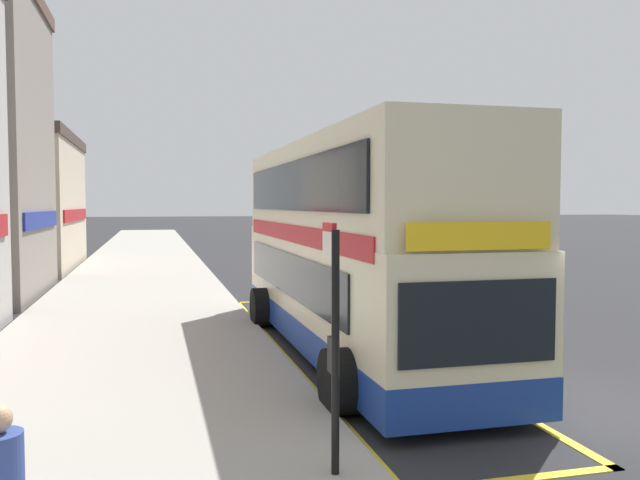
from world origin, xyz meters
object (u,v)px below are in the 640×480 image
Objects in this scene: double_decker_bus at (350,254)px; bus_stop_sign at (334,327)px; parked_car_silver_kerbside at (282,230)px; parked_car_silver_far at (294,233)px.

bus_stop_sign is at bearing -108.65° from double_decker_bus.
double_decker_bus is 45.43m from parked_car_silver_kerbside.
double_decker_bus is 6.66m from bus_stop_sign.
bus_stop_sign is at bearing -101.10° from parked_car_silver_kerbside.
parked_car_silver_kerbside and parked_car_silver_far have the same top height.
double_decker_bus is at bearing 71.35° from bus_stop_sign.
parked_car_silver_far is at bearing -93.57° from parked_car_silver_kerbside.
parked_car_silver_far is (-0.35, -6.74, 0.00)m from parked_car_silver_kerbside.
double_decker_bus is at bearing -99.90° from parked_car_silver_kerbside.
parked_car_silver_kerbside is at bearing -95.30° from parked_car_silver_far.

